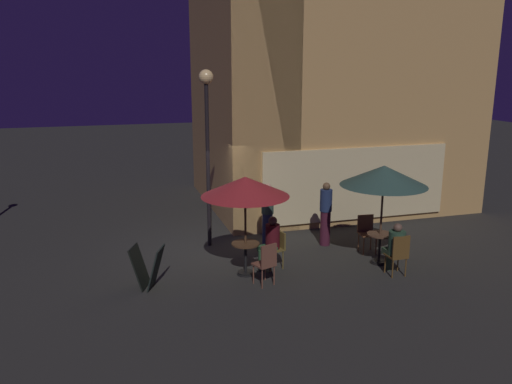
{
  "coord_description": "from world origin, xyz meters",
  "views": [
    {
      "loc": [
        -2.33,
        -12.24,
        4.57
      ],
      "look_at": [
        0.92,
        -1.26,
        1.75
      ],
      "focal_mm": 36.18,
      "sensor_mm": 36.0,
      "label": 1
    }
  ],
  "objects_px": {
    "patio_umbrella_1": "(384,176)",
    "patron_standing_3": "(326,214)",
    "street_lamp_near_corner": "(207,121)",
    "menu_sandwich_board": "(148,267)",
    "patron_seated_0": "(271,240)",
    "cafe_chair_2": "(367,230)",
    "cafe_table_0": "(246,253)",
    "cafe_table_1": "(380,243)",
    "patio_umbrella_0": "(245,187)",
    "cafe_chair_3": "(399,252)",
    "patron_standing_2": "(268,217)",
    "patron_seated_1": "(395,245)",
    "cafe_chair_0": "(276,246)",
    "cafe_chair_1": "(266,261)"
  },
  "relations": [
    {
      "from": "patio_umbrella_1",
      "to": "patron_standing_3",
      "type": "distance_m",
      "value": 2.12
    },
    {
      "from": "menu_sandwich_board",
      "to": "patron_standing_3",
      "type": "relative_size",
      "value": 0.53
    },
    {
      "from": "cafe_chair_1",
      "to": "patron_seated_0",
      "type": "relative_size",
      "value": 0.76
    },
    {
      "from": "street_lamp_near_corner",
      "to": "cafe_table_0",
      "type": "relative_size",
      "value": 6.08
    },
    {
      "from": "street_lamp_near_corner",
      "to": "cafe_chair_3",
      "type": "height_order",
      "value": "street_lamp_near_corner"
    },
    {
      "from": "cafe_chair_1",
      "to": "patron_standing_2",
      "type": "xyz_separation_m",
      "value": [
        0.69,
        2.09,
        0.32
      ]
    },
    {
      "from": "cafe_table_1",
      "to": "patio_umbrella_1",
      "type": "height_order",
      "value": "patio_umbrella_1"
    },
    {
      "from": "street_lamp_near_corner",
      "to": "menu_sandwich_board",
      "type": "relative_size",
      "value": 5.05
    },
    {
      "from": "patron_standing_3",
      "to": "patio_umbrella_0",
      "type": "bearing_deg",
      "value": -115.5
    },
    {
      "from": "patron_seated_1",
      "to": "cafe_chair_0",
      "type": "bearing_deg",
      "value": 66.03
    },
    {
      "from": "cafe_chair_3",
      "to": "patron_standing_2",
      "type": "height_order",
      "value": "patron_standing_2"
    },
    {
      "from": "cafe_table_1",
      "to": "patron_standing_2",
      "type": "height_order",
      "value": "patron_standing_2"
    },
    {
      "from": "cafe_chair_0",
      "to": "cafe_table_1",
      "type": "bearing_deg",
      "value": 156.27
    },
    {
      "from": "patio_umbrella_0",
      "to": "cafe_chair_2",
      "type": "relative_size",
      "value": 2.41
    },
    {
      "from": "street_lamp_near_corner",
      "to": "cafe_chair_1",
      "type": "xyz_separation_m",
      "value": [
        0.65,
        -2.85,
        -2.67
      ]
    },
    {
      "from": "cafe_table_1",
      "to": "patron_standing_3",
      "type": "height_order",
      "value": "patron_standing_3"
    },
    {
      "from": "menu_sandwich_board",
      "to": "patron_standing_2",
      "type": "distance_m",
      "value": 3.46
    },
    {
      "from": "cafe_chair_3",
      "to": "patron_standing_3",
      "type": "distance_m",
      "value": 2.49
    },
    {
      "from": "patio_umbrella_1",
      "to": "patron_standing_2",
      "type": "height_order",
      "value": "patio_umbrella_1"
    },
    {
      "from": "cafe_chair_2",
      "to": "menu_sandwich_board",
      "type": "bearing_deg",
      "value": -77.61
    },
    {
      "from": "patio_umbrella_0",
      "to": "patron_seated_0",
      "type": "xyz_separation_m",
      "value": [
        0.64,
        0.16,
        -1.31
      ]
    },
    {
      "from": "cafe_chair_3",
      "to": "patron_standing_2",
      "type": "distance_m",
      "value": 3.33
    },
    {
      "from": "cafe_table_1",
      "to": "patio_umbrella_1",
      "type": "distance_m",
      "value": 1.62
    },
    {
      "from": "cafe_chair_2",
      "to": "cafe_chair_3",
      "type": "height_order",
      "value": "cafe_chair_3"
    },
    {
      "from": "menu_sandwich_board",
      "to": "patio_umbrella_0",
      "type": "bearing_deg",
      "value": 25.16
    },
    {
      "from": "cafe_chair_2",
      "to": "patio_umbrella_0",
      "type": "bearing_deg",
      "value": -74.99
    },
    {
      "from": "patron_seated_0",
      "to": "cafe_chair_1",
      "type": "bearing_deg",
      "value": 53.01
    },
    {
      "from": "cafe_chair_2",
      "to": "cafe_chair_3",
      "type": "distance_m",
      "value": 1.62
    },
    {
      "from": "cafe_table_0",
      "to": "cafe_chair_3",
      "type": "relative_size",
      "value": 0.77
    },
    {
      "from": "cafe_table_0",
      "to": "patio_umbrella_1",
      "type": "height_order",
      "value": "patio_umbrella_1"
    },
    {
      "from": "patio_umbrella_1",
      "to": "patron_standing_3",
      "type": "xyz_separation_m",
      "value": [
        -0.71,
        1.54,
        -1.27
      ]
    },
    {
      "from": "cafe_chair_0",
      "to": "patron_standing_3",
      "type": "xyz_separation_m",
      "value": [
        1.73,
        1.11,
        0.31
      ]
    },
    {
      "from": "patio_umbrella_0",
      "to": "patron_standing_2",
      "type": "height_order",
      "value": "patio_umbrella_0"
    },
    {
      "from": "patron_standing_2",
      "to": "patron_standing_3",
      "type": "distance_m",
      "value": 1.56
    },
    {
      "from": "street_lamp_near_corner",
      "to": "cafe_table_1",
      "type": "height_order",
      "value": "street_lamp_near_corner"
    },
    {
      "from": "menu_sandwich_board",
      "to": "cafe_table_1",
      "type": "relative_size",
      "value": 1.22
    },
    {
      "from": "patron_standing_2",
      "to": "cafe_chair_2",
      "type": "bearing_deg",
      "value": 152.09
    },
    {
      "from": "cafe_chair_1",
      "to": "patron_standing_3",
      "type": "relative_size",
      "value": 0.57
    },
    {
      "from": "patron_seated_0",
      "to": "patron_standing_3",
      "type": "bearing_deg",
      "value": -162.19
    },
    {
      "from": "patio_umbrella_0",
      "to": "cafe_chair_1",
      "type": "bearing_deg",
      "value": -70.63
    },
    {
      "from": "cafe_table_1",
      "to": "patron_standing_3",
      "type": "xyz_separation_m",
      "value": [
        -0.71,
        1.54,
        0.36
      ]
    },
    {
      "from": "cafe_chair_2",
      "to": "patron_seated_1",
      "type": "distance_m",
      "value": 1.48
    },
    {
      "from": "cafe_chair_1",
      "to": "cafe_chair_3",
      "type": "xyz_separation_m",
      "value": [
        2.95,
        -0.34,
        0.0
      ]
    },
    {
      "from": "cafe_chair_2",
      "to": "patron_seated_0",
      "type": "distance_m",
      "value": 2.69
    },
    {
      "from": "street_lamp_near_corner",
      "to": "cafe_chair_1",
      "type": "relative_size",
      "value": 4.73
    },
    {
      "from": "street_lamp_near_corner",
      "to": "cafe_chair_2",
      "type": "xyz_separation_m",
      "value": [
        3.68,
        -1.57,
        -2.66
      ]
    },
    {
      "from": "cafe_table_0",
      "to": "cafe_chair_3",
      "type": "distance_m",
      "value": 3.38
    },
    {
      "from": "street_lamp_near_corner",
      "to": "patron_standing_3",
      "type": "relative_size",
      "value": 2.68
    },
    {
      "from": "cafe_table_0",
      "to": "cafe_chair_0",
      "type": "bearing_deg",
      "value": 13.74
    },
    {
      "from": "cafe_table_0",
      "to": "patio_umbrella_1",
      "type": "distance_m",
      "value": 3.61
    }
  ]
}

